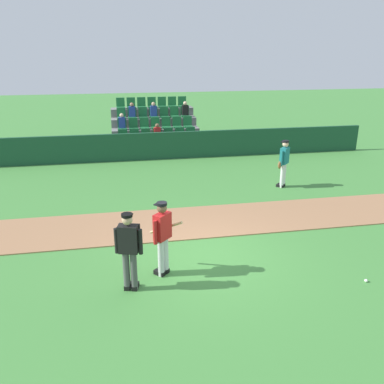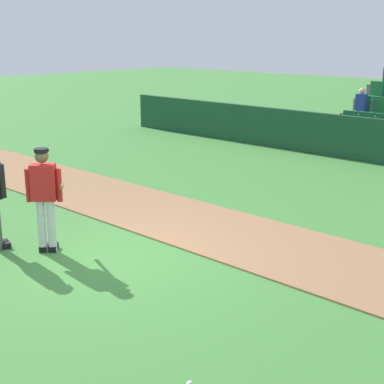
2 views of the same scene
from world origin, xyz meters
The scene contains 5 objects.
ground_plane centered at (0.00, 0.00, 0.00)m, with size 80.00×80.00×0.00m, color #42843A.
infield_dirt_path centered at (0.00, 2.14, 0.01)m, with size 28.00×2.30×0.03m, color #9E704C.
dugout_fence centered at (0.00, 9.58, 0.63)m, with size 20.00×0.16×1.26m, color #19472D.
batter_red_jersey centered at (-1.03, -0.60, 0.97)m, with size 0.73×0.68×1.76m.
baseball centered at (3.33, -1.76, 0.04)m, with size 0.07×0.07×0.07m, color white.
Camera 2 is at (6.86, -5.48, 3.51)m, focal length 53.36 mm.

